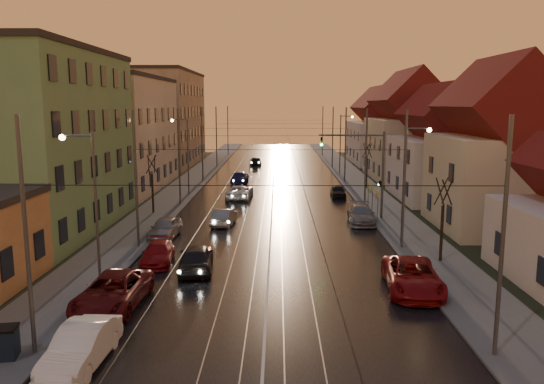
{
  "coord_description": "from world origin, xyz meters",
  "views": [
    {
      "loc": [
        0.53,
        -24.54,
        9.35
      ],
      "look_at": [
        0.05,
        17.13,
        2.43
      ],
      "focal_mm": 35.0,
      "sensor_mm": 36.0,
      "label": 1
    }
  ],
  "objects_px": {
    "driving_car_4": "(256,161)",
    "parked_left_2": "(158,253)",
    "street_lamp_1": "(409,173)",
    "parked_right_2": "(338,191)",
    "street_lamp_3": "(343,138)",
    "driving_car_1": "(224,217)",
    "driving_car_2": "(240,192)",
    "parked_right_1": "(361,214)",
    "traffic_light_mast": "(371,164)",
    "driving_car_0": "(196,258)",
    "driving_car_3": "(240,177)",
    "street_lamp_2": "(185,148)",
    "parked_left_1": "(113,292)",
    "street_lamp_0": "(89,193)",
    "parked_left_0": "(81,346)",
    "dumpster": "(0,344)",
    "parked_right_0": "(412,276)",
    "parked_left_3": "(165,228)"
  },
  "relations": [
    {
      "from": "driving_car_3",
      "to": "parked_left_2",
      "type": "distance_m",
      "value": 32.42
    },
    {
      "from": "driving_car_4",
      "to": "parked_right_0",
      "type": "xyz_separation_m",
      "value": [
        10.25,
        -55.6,
        0.09
      ]
    },
    {
      "from": "driving_car_2",
      "to": "street_lamp_3",
      "type": "bearing_deg",
      "value": -120.02
    },
    {
      "from": "street_lamp_1",
      "to": "driving_car_2",
      "type": "distance_m",
      "value": 21.99
    },
    {
      "from": "parked_right_1",
      "to": "street_lamp_1",
      "type": "bearing_deg",
      "value": -70.78
    },
    {
      "from": "street_lamp_0",
      "to": "street_lamp_3",
      "type": "xyz_separation_m",
      "value": [
        18.21,
        44.0,
        0.0
      ]
    },
    {
      "from": "street_lamp_2",
      "to": "parked_left_3",
      "type": "bearing_deg",
      "value": -84.8
    },
    {
      "from": "street_lamp_3",
      "to": "parked_left_2",
      "type": "relative_size",
      "value": 1.9
    },
    {
      "from": "parked_left_2",
      "to": "dumpster",
      "type": "distance_m",
      "value": 12.61
    },
    {
      "from": "driving_car_0",
      "to": "parked_right_1",
      "type": "height_order",
      "value": "driving_car_0"
    },
    {
      "from": "street_lamp_3",
      "to": "parked_left_1",
      "type": "distance_m",
      "value": 50.12
    },
    {
      "from": "parked_right_1",
      "to": "dumpster",
      "type": "bearing_deg",
      "value": -123.14
    },
    {
      "from": "traffic_light_mast",
      "to": "driving_car_2",
      "type": "distance_m",
      "value": 15.37
    },
    {
      "from": "parked_left_2",
      "to": "parked_right_1",
      "type": "height_order",
      "value": "parked_right_1"
    },
    {
      "from": "traffic_light_mast",
      "to": "driving_car_4",
      "type": "relative_size",
      "value": 1.77
    },
    {
      "from": "driving_car_0",
      "to": "driving_car_2",
      "type": "xyz_separation_m",
      "value": [
        0.8,
        23.4,
        -0.08
      ]
    },
    {
      "from": "street_lamp_3",
      "to": "parked_left_2",
      "type": "height_order",
      "value": "street_lamp_3"
    },
    {
      "from": "parked_left_0",
      "to": "dumpster",
      "type": "relative_size",
      "value": 3.73
    },
    {
      "from": "street_lamp_1",
      "to": "driving_car_1",
      "type": "distance_m",
      "value": 14.7
    },
    {
      "from": "driving_car_2",
      "to": "driving_car_1",
      "type": "bearing_deg",
      "value": 92.14
    },
    {
      "from": "street_lamp_1",
      "to": "parked_right_2",
      "type": "bearing_deg",
      "value": 97.59
    },
    {
      "from": "driving_car_4",
      "to": "parked_right_1",
      "type": "height_order",
      "value": "parked_right_1"
    },
    {
      "from": "driving_car_4",
      "to": "parked_left_2",
      "type": "bearing_deg",
      "value": 80.01
    },
    {
      "from": "street_lamp_1",
      "to": "parked_right_2",
      "type": "xyz_separation_m",
      "value": [
        -2.47,
        18.55,
        -4.26
      ]
    },
    {
      "from": "street_lamp_2",
      "to": "parked_left_2",
      "type": "bearing_deg",
      "value": -84.09
    },
    {
      "from": "driving_car_4",
      "to": "parked_left_2",
      "type": "relative_size",
      "value": 0.96
    },
    {
      "from": "driving_car_3",
      "to": "parked_left_0",
      "type": "distance_m",
      "value": 44.87
    },
    {
      "from": "street_lamp_1",
      "to": "parked_left_0",
      "type": "distance_m",
      "value": 23.29
    },
    {
      "from": "street_lamp_0",
      "to": "dumpster",
      "type": "height_order",
      "value": "street_lamp_0"
    },
    {
      "from": "parked_left_0",
      "to": "parked_left_3",
      "type": "height_order",
      "value": "parked_left_0"
    },
    {
      "from": "driving_car_1",
      "to": "dumpster",
      "type": "bearing_deg",
      "value": 81.71
    },
    {
      "from": "street_lamp_2",
      "to": "parked_left_3",
      "type": "height_order",
      "value": "street_lamp_2"
    },
    {
      "from": "street_lamp_0",
      "to": "parked_right_2",
      "type": "xyz_separation_m",
      "value": [
        15.74,
        26.55,
        -4.26
      ]
    },
    {
      "from": "driving_car_1",
      "to": "driving_car_3",
      "type": "distance_m",
      "value": 22.19
    },
    {
      "from": "street_lamp_2",
      "to": "street_lamp_3",
      "type": "distance_m",
      "value": 24.24
    },
    {
      "from": "street_lamp_3",
      "to": "driving_car_1",
      "type": "relative_size",
      "value": 1.99
    },
    {
      "from": "street_lamp_2",
      "to": "driving_car_4",
      "type": "distance_m",
      "value": 27.79
    },
    {
      "from": "parked_right_0",
      "to": "dumpster",
      "type": "distance_m",
      "value": 18.6
    },
    {
      "from": "parked_left_1",
      "to": "parked_right_0",
      "type": "relative_size",
      "value": 0.98
    },
    {
      "from": "street_lamp_0",
      "to": "parked_left_0",
      "type": "relative_size",
      "value": 1.79
    },
    {
      "from": "parked_right_1",
      "to": "driving_car_1",
      "type": "bearing_deg",
      "value": -173.08
    },
    {
      "from": "driving_car_2",
      "to": "parked_left_1",
      "type": "relative_size",
      "value": 0.9
    },
    {
      "from": "driving_car_3",
      "to": "parked_left_1",
      "type": "bearing_deg",
      "value": 85.37
    },
    {
      "from": "street_lamp_3",
      "to": "parked_left_0",
      "type": "relative_size",
      "value": 1.79
    },
    {
      "from": "street_lamp_3",
      "to": "driving_car_1",
      "type": "xyz_separation_m",
      "value": [
        -12.8,
        -30.12,
        -4.22
      ]
    },
    {
      "from": "driving_car_1",
      "to": "parked_left_0",
      "type": "relative_size",
      "value": 0.9
    },
    {
      "from": "street_lamp_1",
      "to": "parked_left_0",
      "type": "height_order",
      "value": "street_lamp_1"
    },
    {
      "from": "street_lamp_2",
      "to": "driving_car_1",
      "type": "bearing_deg",
      "value": -69.04
    },
    {
      "from": "street_lamp_0",
      "to": "parked_left_1",
      "type": "height_order",
      "value": "street_lamp_0"
    },
    {
      "from": "street_lamp_2",
      "to": "driving_car_2",
      "type": "bearing_deg",
      "value": -21.81
    }
  ]
}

